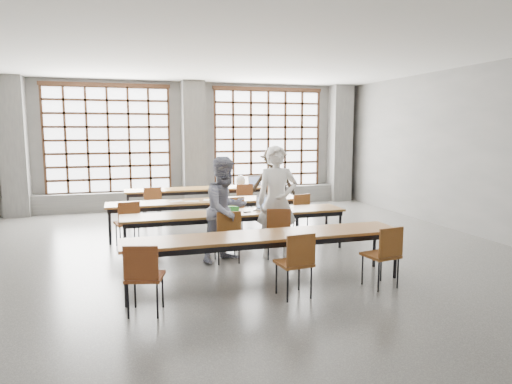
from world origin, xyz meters
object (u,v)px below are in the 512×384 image
(chair_near_mid, at_px, (297,258))
(green_box, at_px, (232,209))
(chair_front_left, at_px, (228,231))
(backpack, at_px, (278,188))
(chair_front_right, at_px, (278,228))
(student_back, at_px, (273,182))
(chair_near_right, at_px, (385,251))
(chair_mid_right, at_px, (298,210))
(desk_row_b, at_px, (206,203))
(laptop_back, at_px, (256,183))
(chair_near_left, at_px, (144,272))
(desk_row_c, at_px, (236,215))
(student_female, at_px, (226,209))
(mouse, at_px, (286,208))
(chair_back_mid, at_px, (244,197))
(chair_back_right, at_px, (274,196))
(phone, at_px, (247,212))
(desk_row_d, at_px, (266,239))
(desk_row_a, at_px, (207,190))
(student_male, at_px, (277,202))
(laptop_front, at_px, (265,206))
(chair_back_left, at_px, (152,202))
(chair_mid_left, at_px, (128,219))
(red_pouch, at_px, (145,273))
(plastic_bag, at_px, (240,181))

(chair_near_mid, relative_size, green_box, 3.52)
(chair_near_mid, xyz_separation_m, green_box, (-0.23, 2.52, 0.24))
(chair_front_left, distance_m, backpack, 2.75)
(chair_front_right, xyz_separation_m, student_back, (1.16, 3.62, 0.33))
(chair_near_right, bearing_deg, chair_mid_right, 88.78)
(desk_row_b, distance_m, laptop_back, 2.74)
(chair_near_left, relative_size, chair_near_mid, 1.00)
(desk_row_b, relative_size, backpack, 10.00)
(chair_mid_right, bearing_deg, desk_row_c, -151.08)
(chair_front_left, distance_m, student_female, 0.36)
(chair_front_right, relative_size, mouse, 8.98)
(chair_back_mid, relative_size, laptop_back, 2.15)
(chair_back_right, height_order, phone, chair_back_right)
(desk_row_d, bearing_deg, backpack, 67.81)
(chair_near_mid, relative_size, phone, 6.77)
(desk_row_b, relative_size, chair_near_left, 4.55)
(chair_back_right, relative_size, chair_near_right, 1.00)
(desk_row_a, relative_size, student_female, 2.29)
(laptop_back, bearing_deg, student_male, -102.04)
(desk_row_c, height_order, laptop_back, laptop_back)
(green_box, bearing_deg, laptop_front, 2.03)
(desk_row_b, height_order, student_back, student_back)
(backpack, bearing_deg, desk_row_a, 114.02)
(chair_back_left, height_order, backpack, backpack)
(chair_front_right, bearing_deg, phone, 127.12)
(chair_back_left, relative_size, chair_mid_left, 1.00)
(chair_back_mid, distance_m, student_back, 0.88)
(green_box, bearing_deg, mouse, -5.71)
(laptop_back, relative_size, red_pouch, 2.05)
(laptop_front, bearing_deg, mouse, -18.25)
(chair_back_mid, relative_size, mouse, 8.98)
(desk_row_a, bearing_deg, student_male, -83.39)
(chair_back_left, distance_m, chair_near_mid, 5.50)
(chair_back_mid, bearing_deg, laptop_back, 53.69)
(chair_mid_right, bearing_deg, chair_mid_left, -180.00)
(chair_back_mid, xyz_separation_m, student_male, (-0.33, -3.37, 0.42))
(desk_row_a, relative_size, chair_back_right, 4.55)
(desk_row_d, bearing_deg, chair_back_left, 104.71)
(chair_front_right, distance_m, student_male, 0.44)
(chair_near_right, xyz_separation_m, green_box, (-1.53, 2.52, 0.24))
(desk_row_a, bearing_deg, laptop_back, 4.65)
(laptop_front, relative_size, mouse, 4.72)
(chair_mid_right, relative_size, mouse, 8.98)
(student_male, relative_size, plastic_bag, 6.71)
(laptop_front, distance_m, backpack, 1.63)
(chair_near_right, distance_m, red_pouch, 3.21)
(chair_near_left, bearing_deg, laptop_back, 61.93)
(chair_near_mid, distance_m, laptop_back, 6.19)
(student_back, relative_size, green_box, 6.92)
(chair_near_mid, bearing_deg, desk_row_d, 108.26)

